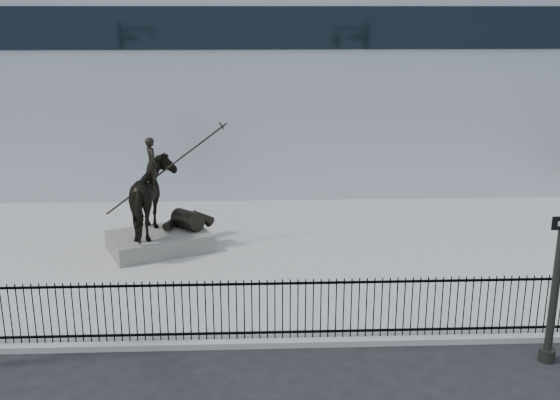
{
  "coord_description": "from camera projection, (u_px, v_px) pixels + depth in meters",
  "views": [
    {
      "loc": [
        0.42,
        -12.77,
        7.64
      ],
      "look_at": [
        1.2,
        6.0,
        2.19
      ],
      "focal_mm": 42.0,
      "sensor_mm": 36.0,
      "label": 1
    }
  ],
  "objects": [
    {
      "name": "equestrian_statue",
      "position": [
        158.0,
        197.0,
        20.83
      ],
      "size": [
        3.6,
        3.04,
        3.31
      ],
      "rotation": [
        0.0,
        0.0,
        0.41
      ],
      "color": "black",
      "rests_on": "statue_plinth"
    },
    {
      "name": "statue_plinth",
      "position": [
        159.0,
        241.0,
        21.22
      ],
      "size": [
        3.63,
        3.14,
        0.57
      ],
      "primitive_type": "cube",
      "rotation": [
        0.0,
        0.0,
        0.41
      ],
      "color": "#625F59",
      "rests_on": "plaza"
    },
    {
      "name": "plaza",
      "position": [
        242.0,
        255.0,
        21.06
      ],
      "size": [
        30.0,
        12.0,
        0.15
      ],
      "primitive_type": "cube",
      "color": "gray",
      "rests_on": "ground"
    },
    {
      "name": "building",
      "position": [
        244.0,
        77.0,
        32.3
      ],
      "size": [
        44.0,
        14.0,
        9.0
      ],
      "primitive_type": "cube",
      "color": "silver",
      "rests_on": "ground"
    },
    {
      "name": "ground",
      "position": [
        237.0,
        372.0,
        14.36
      ],
      "size": [
        120.0,
        120.0,
        0.0
      ],
      "primitive_type": "plane",
      "color": "black",
      "rests_on": "ground"
    },
    {
      "name": "picket_fence",
      "position": [
        237.0,
        310.0,
        15.31
      ],
      "size": [
        22.1,
        0.1,
        1.5
      ],
      "color": "black",
      "rests_on": "plaza"
    }
  ]
}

